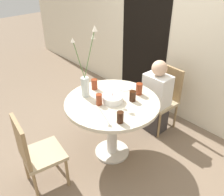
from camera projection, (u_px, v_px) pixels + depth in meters
ground_plane at (112, 152)px, 3.19m from camera, size 16.00×16.00×0.00m
wall_back at (187, 31)px, 3.28m from camera, size 8.00×0.05×2.60m
doorway_panel at (144, 40)px, 3.84m from camera, size 0.90×0.01×2.05m
dining_table at (112, 112)px, 2.87m from camera, size 1.07×1.07×0.77m
chair_far_back at (164, 95)px, 3.44m from camera, size 0.42×0.42×0.89m
chair_right_flank at (34, 151)px, 2.49m from camera, size 0.46×0.46×0.89m
birthday_cake at (113, 99)px, 2.77m from camera, size 0.23×0.23×0.12m
flower_vase at (86, 77)px, 2.78m from camera, size 0.11×0.36×0.79m
side_plate at (125, 87)px, 3.06m from camera, size 0.19×0.19×0.01m
drink_glass_0 at (120, 117)px, 2.42m from camera, size 0.07×0.07×0.12m
drink_glass_1 at (133, 96)px, 2.77m from camera, size 0.07×0.07×0.12m
drink_glass_2 at (139, 89)px, 2.89m from camera, size 0.08×0.08×0.14m
drink_glass_3 at (99, 99)px, 2.70m from camera, size 0.07×0.07×0.13m
drink_glass_4 at (94, 84)px, 3.00m from camera, size 0.07×0.07×0.13m
person_guest at (156, 99)px, 3.36m from camera, size 0.34×0.24×1.05m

